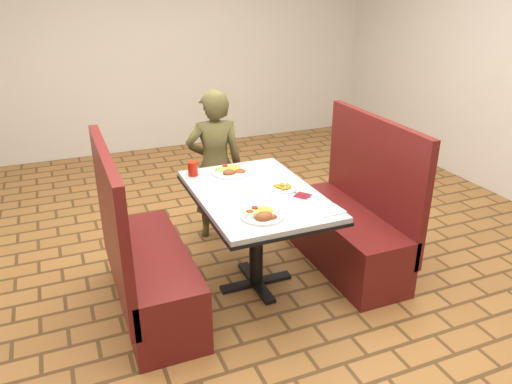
% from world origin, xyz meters
% --- Properties ---
extents(room, '(7.00, 7.04, 2.82)m').
position_xyz_m(room, '(0.00, 0.00, 1.91)').
color(room, '#A16A34').
rests_on(room, ground).
extents(dining_table, '(0.81, 1.21, 0.75)m').
position_xyz_m(dining_table, '(0.00, 0.00, 0.65)').
color(dining_table, '#AFB2B4').
rests_on(dining_table, ground).
extents(booth_bench_left, '(0.47, 1.20, 1.17)m').
position_xyz_m(booth_bench_left, '(-0.80, 0.00, 0.33)').
color(booth_bench_left, maroon).
rests_on(booth_bench_left, ground).
extents(booth_bench_right, '(0.47, 1.20, 1.17)m').
position_xyz_m(booth_bench_right, '(0.80, 0.00, 0.33)').
color(booth_bench_right, maroon).
rests_on(booth_bench_right, ground).
extents(diner_person, '(0.52, 0.39, 1.30)m').
position_xyz_m(diner_person, '(-0.01, 0.87, 0.65)').
color(diner_person, brown).
rests_on(diner_person, ground).
extents(near_dinner_plate, '(0.27, 0.27, 0.08)m').
position_xyz_m(near_dinner_plate, '(-0.12, -0.37, 0.78)').
color(near_dinner_plate, white).
rests_on(near_dinner_plate, dining_table).
extents(far_dinner_plate, '(0.29, 0.29, 0.07)m').
position_xyz_m(far_dinner_plate, '(-0.04, 0.41, 0.78)').
color(far_dinner_plate, white).
rests_on(far_dinner_plate, dining_table).
extents(plantain_plate, '(0.19, 0.19, 0.03)m').
position_xyz_m(plantain_plate, '(0.20, -0.02, 0.76)').
color(plantain_plate, white).
rests_on(plantain_plate, dining_table).
extents(maroon_napkin, '(0.14, 0.14, 0.00)m').
position_xyz_m(maroon_napkin, '(0.27, -0.18, 0.75)').
color(maroon_napkin, maroon).
rests_on(maroon_napkin, dining_table).
extents(spoon_utensil, '(0.08, 0.13, 0.00)m').
position_xyz_m(spoon_utensil, '(0.26, -0.17, 0.76)').
color(spoon_utensil, silver).
rests_on(spoon_utensil, dining_table).
extents(red_tumbler, '(0.07, 0.07, 0.11)m').
position_xyz_m(red_tumbler, '(-0.31, 0.47, 0.80)').
color(red_tumbler, '#B31B0B').
rests_on(red_tumbler, dining_table).
extents(paper_napkin, '(0.19, 0.14, 0.01)m').
position_xyz_m(paper_napkin, '(0.31, -0.46, 0.76)').
color(paper_napkin, white).
rests_on(paper_napkin, dining_table).
extents(knife_utensil, '(0.02, 0.17, 0.00)m').
position_xyz_m(knife_utensil, '(-0.05, -0.36, 0.76)').
color(knife_utensil, silver).
rests_on(knife_utensil, dining_table).
extents(fork_utensil, '(0.02, 0.17, 0.00)m').
position_xyz_m(fork_utensil, '(-0.09, -0.34, 0.76)').
color(fork_utensil, silver).
rests_on(fork_utensil, dining_table).
extents(lettuce_shreds, '(0.28, 0.32, 0.00)m').
position_xyz_m(lettuce_shreds, '(0.04, 0.06, 0.75)').
color(lettuce_shreds, '#89BF4C').
rests_on(lettuce_shreds, dining_table).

